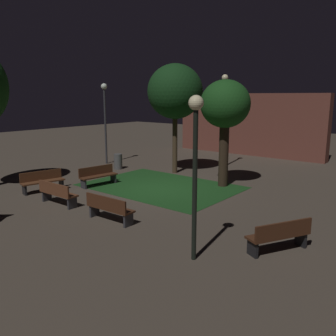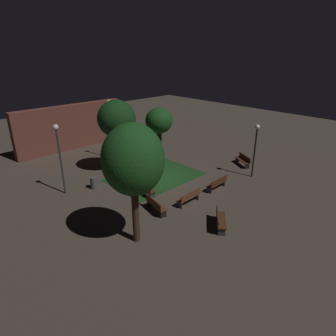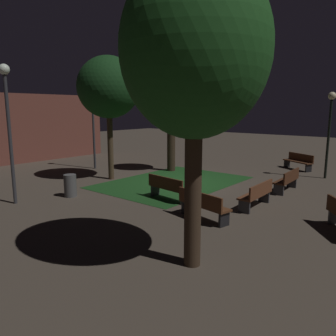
{
  "view_description": "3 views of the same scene",
  "coord_description": "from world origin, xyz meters",
  "px_view_note": "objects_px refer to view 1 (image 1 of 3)",
  "views": [
    {
      "loc": [
        9.94,
        -11.56,
        4.07
      ],
      "look_at": [
        0.68,
        -0.11,
        1.07
      ],
      "focal_mm": 37.94,
      "sensor_mm": 36.0,
      "label": 1
    },
    {
      "loc": [
        -13.7,
        -14.9,
        9.17
      ],
      "look_at": [
        0.39,
        -0.32,
        0.8
      ],
      "focal_mm": 31.13,
      "sensor_mm": 36.0,
      "label": 2
    },
    {
      "loc": [
        -11.6,
        -8.61,
        3.32
      ],
      "look_at": [
        -1.06,
        0.08,
        0.83
      ],
      "focal_mm": 34.86,
      "sensor_mm": 36.0,
      "label": 3
    }
  ],
  "objects_px": {
    "lamp_post_near_wall": "(195,149)",
    "bench_path_side": "(109,208)",
    "bench_by_lamp": "(280,235)",
    "lamp_post_path_center": "(224,106)",
    "bench_front_right": "(98,175)",
    "trash_bin": "(118,161)",
    "bench_corner": "(42,181)",
    "bench_lawn_edge": "(57,193)",
    "tree_back_left": "(175,92)",
    "tree_back_right": "(225,107)",
    "lamp_post_plaza_west": "(105,110)"
  },
  "relations": [
    {
      "from": "bench_front_right",
      "to": "tree_back_right",
      "type": "relative_size",
      "value": 0.39
    },
    {
      "from": "bench_corner",
      "to": "trash_bin",
      "type": "height_order",
      "value": "bench_corner"
    },
    {
      "from": "bench_front_right",
      "to": "trash_bin",
      "type": "xyz_separation_m",
      "value": [
        -2.02,
        3.17,
        -0.05
      ]
    },
    {
      "from": "bench_lawn_edge",
      "to": "bench_front_right",
      "type": "distance_m",
      "value": 3.18
    },
    {
      "from": "bench_by_lamp",
      "to": "lamp_post_path_center",
      "type": "height_order",
      "value": "lamp_post_path_center"
    },
    {
      "from": "lamp_post_path_center",
      "to": "tree_back_right",
      "type": "bearing_deg",
      "value": -59.32
    },
    {
      "from": "bench_path_side",
      "to": "bench_by_lamp",
      "type": "relative_size",
      "value": 1.0
    },
    {
      "from": "bench_path_side",
      "to": "lamp_post_path_center",
      "type": "xyz_separation_m",
      "value": [
        -1.72,
        10.22,
        3.0
      ]
    },
    {
      "from": "bench_path_side",
      "to": "bench_corner",
      "type": "bearing_deg",
      "value": 171.6
    },
    {
      "from": "bench_lawn_edge",
      "to": "bench_by_lamp",
      "type": "bearing_deg",
      "value": 8.86
    },
    {
      "from": "lamp_post_plaza_west",
      "to": "trash_bin",
      "type": "relative_size",
      "value": 5.57
    },
    {
      "from": "lamp_post_plaza_west",
      "to": "lamp_post_near_wall",
      "type": "height_order",
      "value": "lamp_post_plaza_west"
    },
    {
      "from": "bench_path_side",
      "to": "lamp_post_plaza_west",
      "type": "distance_m",
      "value": 10.79
    },
    {
      "from": "bench_corner",
      "to": "lamp_post_path_center",
      "type": "height_order",
      "value": "lamp_post_path_center"
    },
    {
      "from": "bench_path_side",
      "to": "bench_by_lamp",
      "type": "distance_m",
      "value": 5.41
    },
    {
      "from": "bench_corner",
      "to": "tree_back_left",
      "type": "distance_m",
      "value": 7.9
    },
    {
      "from": "bench_corner",
      "to": "lamp_post_near_wall",
      "type": "height_order",
      "value": "lamp_post_near_wall"
    },
    {
      "from": "bench_lawn_edge",
      "to": "lamp_post_plaza_west",
      "type": "relative_size",
      "value": 0.38
    },
    {
      "from": "bench_front_right",
      "to": "trash_bin",
      "type": "relative_size",
      "value": 2.15
    },
    {
      "from": "lamp_post_near_wall",
      "to": "bench_path_side",
      "type": "bearing_deg",
      "value": 172.36
    },
    {
      "from": "trash_bin",
      "to": "bench_front_right",
      "type": "bearing_deg",
      "value": -57.48
    },
    {
      "from": "lamp_post_plaza_west",
      "to": "trash_bin",
      "type": "bearing_deg",
      "value": -21.85
    },
    {
      "from": "bench_path_side",
      "to": "bench_corner",
      "type": "relative_size",
      "value": 0.97
    },
    {
      "from": "tree_back_right",
      "to": "trash_bin",
      "type": "xyz_separation_m",
      "value": [
        -6.58,
        -0.36,
        -3.17
      ]
    },
    {
      "from": "bench_path_side",
      "to": "bench_corner",
      "type": "xyz_separation_m",
      "value": [
        -5.09,
        0.75,
        0.0
      ]
    },
    {
      "from": "bench_lawn_edge",
      "to": "bench_corner",
      "type": "distance_m",
      "value": 2.31
    },
    {
      "from": "tree_back_left",
      "to": "bench_lawn_edge",
      "type": "bearing_deg",
      "value": -89.34
    },
    {
      "from": "bench_corner",
      "to": "bench_by_lamp",
      "type": "relative_size",
      "value": 1.03
    },
    {
      "from": "bench_front_right",
      "to": "tree_back_right",
      "type": "height_order",
      "value": "tree_back_right"
    },
    {
      "from": "bench_lawn_edge",
      "to": "tree_back_left",
      "type": "distance_m",
      "value": 8.28
    },
    {
      "from": "bench_front_right",
      "to": "tree_back_right",
      "type": "distance_m",
      "value": 6.55
    },
    {
      "from": "bench_path_side",
      "to": "tree_back_right",
      "type": "relative_size",
      "value": 0.38
    },
    {
      "from": "bench_path_side",
      "to": "bench_front_right",
      "type": "relative_size",
      "value": 0.98
    },
    {
      "from": "bench_front_right",
      "to": "lamp_post_path_center",
      "type": "height_order",
      "value": "lamp_post_path_center"
    },
    {
      "from": "bench_corner",
      "to": "bench_path_side",
      "type": "bearing_deg",
      "value": -8.4
    },
    {
      "from": "bench_by_lamp",
      "to": "tree_back_right",
      "type": "distance_m",
      "value": 7.72
    },
    {
      "from": "trash_bin",
      "to": "tree_back_left",
      "type": "bearing_deg",
      "value": 21.77
    },
    {
      "from": "tree_back_left",
      "to": "lamp_post_path_center",
      "type": "xyz_separation_m",
      "value": [
        1.26,
        2.85,
        -0.78
      ]
    },
    {
      "from": "bench_corner",
      "to": "lamp_post_path_center",
      "type": "xyz_separation_m",
      "value": [
        3.37,
        9.47,
        3.0
      ]
    },
    {
      "from": "bench_lawn_edge",
      "to": "bench_corner",
      "type": "bearing_deg",
      "value": 161.05
    },
    {
      "from": "lamp_post_path_center",
      "to": "bench_lawn_edge",
      "type": "bearing_deg",
      "value": -96.57
    },
    {
      "from": "bench_path_side",
      "to": "bench_lawn_edge",
      "type": "bearing_deg",
      "value": -180.0
    },
    {
      "from": "bench_front_right",
      "to": "lamp_post_near_wall",
      "type": "height_order",
      "value": "lamp_post_near_wall"
    },
    {
      "from": "bench_lawn_edge",
      "to": "trash_bin",
      "type": "xyz_separation_m",
      "value": [
        -3.18,
        6.13,
        -0.05
      ]
    },
    {
      "from": "lamp_post_path_center",
      "to": "trash_bin",
      "type": "relative_size",
      "value": 6.08
    },
    {
      "from": "bench_by_lamp",
      "to": "bench_corner",
      "type": "bearing_deg",
      "value": -177.12
    },
    {
      "from": "bench_front_right",
      "to": "bench_by_lamp",
      "type": "relative_size",
      "value": 1.02
    },
    {
      "from": "bench_front_right",
      "to": "trash_bin",
      "type": "distance_m",
      "value": 3.75
    },
    {
      "from": "bench_corner",
      "to": "lamp_post_near_wall",
      "type": "bearing_deg",
      "value": -8.08
    },
    {
      "from": "trash_bin",
      "to": "bench_path_side",
      "type": "bearing_deg",
      "value": -45.2
    }
  ]
}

